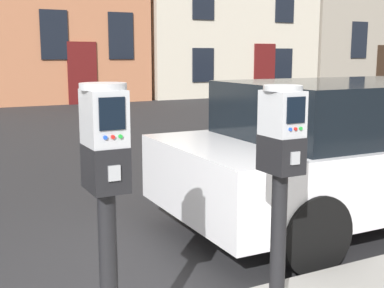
{
  "coord_description": "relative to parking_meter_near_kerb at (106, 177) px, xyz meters",
  "views": [
    {
      "loc": [
        -1.38,
        -2.45,
        1.68
      ],
      "look_at": [
        -0.16,
        -0.1,
        1.21
      ],
      "focal_mm": 47.73,
      "sensor_mm": 36.0,
      "label": 1
    }
  ],
  "objects": [
    {
      "name": "parking_meter_near_kerb",
      "position": [
        0.0,
        0.0,
        0.0
      ],
      "size": [
        0.22,
        0.25,
        1.41
      ],
      "rotation": [
        0.0,
        0.0,
        -1.57
      ],
      "color": "black",
      "rests_on": "sidewalk_slab"
    },
    {
      "name": "parking_meter_twin_adjacent",
      "position": [
        1.02,
        -0.0,
        -0.03
      ],
      "size": [
        0.22,
        0.25,
        1.38
      ],
      "rotation": [
        0.0,
        0.0,
        -1.57
      ],
      "color": "black",
      "rests_on": "sidewalk_slab"
    },
    {
      "name": "parked_car_red_compact",
      "position": [
        3.28,
        1.45,
        -0.37
      ],
      "size": [
        4.46,
        1.92,
        1.42
      ],
      "rotation": [
        0.0,
        0.0,
        -0.02
      ],
      "color": "silver",
      "rests_on": "ground_plane"
    }
  ]
}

